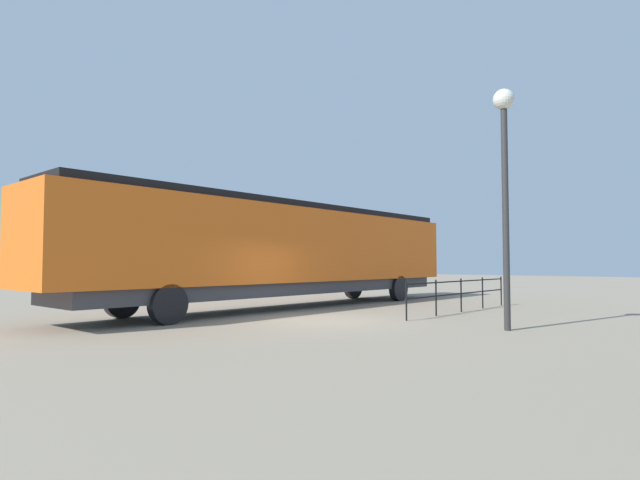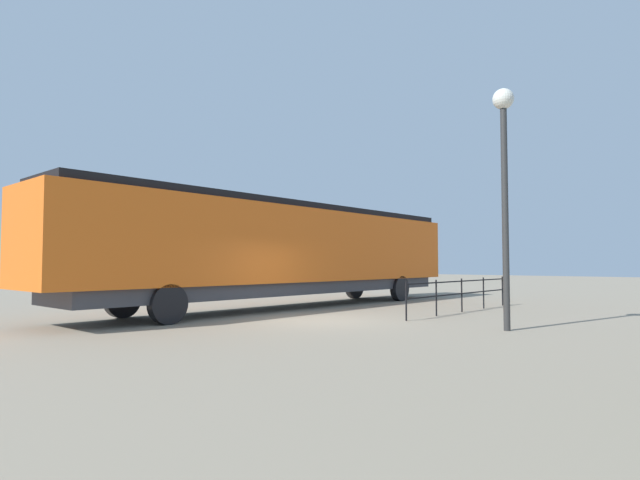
% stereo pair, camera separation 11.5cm
% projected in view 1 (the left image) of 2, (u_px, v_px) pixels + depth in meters
% --- Properties ---
extents(ground_plane, '(120.00, 120.00, 0.00)m').
position_uv_depth(ground_plane, '(317.00, 320.00, 14.74)').
color(ground_plane, gray).
extents(locomotive, '(2.83, 18.12, 3.89)m').
position_uv_depth(locomotive, '(297.00, 249.00, 19.38)').
color(locomotive, orange).
rests_on(locomotive, ground_plane).
extents(lamp_post, '(0.52, 0.52, 6.06)m').
position_uv_depth(lamp_post, '(505.00, 158.00, 12.67)').
color(lamp_post, '#2D2D2D').
rests_on(lamp_post, ground_plane).
extents(platform_fence, '(0.05, 7.17, 1.14)m').
position_uv_depth(platform_fence, '(461.00, 290.00, 17.31)').
color(platform_fence, black).
rests_on(platform_fence, ground_plane).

